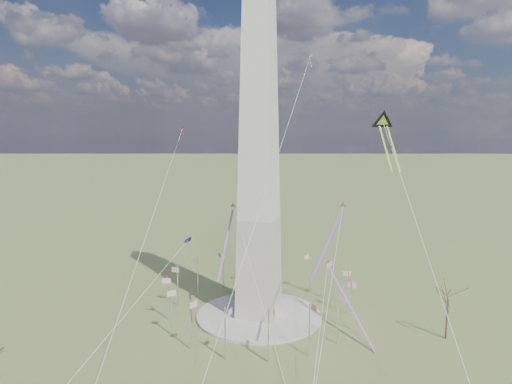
% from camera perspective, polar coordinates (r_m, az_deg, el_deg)
% --- Properties ---
extents(ground, '(2000.00, 2000.00, 0.00)m').
position_cam_1_polar(ground, '(136.56, 0.37, -15.29)').
color(ground, '#526532').
rests_on(ground, ground).
extents(plaza, '(36.00, 36.00, 0.80)m').
position_cam_1_polar(plaza, '(136.40, 0.37, -15.13)').
color(plaza, '#B5AEA6').
rests_on(plaza, ground).
extents(washington_monument, '(15.56, 15.56, 100.00)m').
position_cam_1_polar(washington_monument, '(125.68, 0.39, 5.25)').
color(washington_monument, '#AEA692').
rests_on(washington_monument, plaza).
extents(flagpole_ring, '(54.40, 54.40, 13.00)m').
position_cam_1_polar(flagpole_ring, '(133.86, 0.37, -12.42)').
color(flagpole_ring, white).
rests_on(flagpole_ring, ground).
extents(tree_near, '(9.14, 9.14, 15.99)m').
position_cam_1_polar(tree_near, '(129.11, 22.89, -11.90)').
color(tree_near, '#4D3F2F').
rests_on(tree_near, ground).
extents(kite_delta_black, '(9.17, 18.65, 15.19)m').
position_cam_1_polar(kite_delta_black, '(128.07, 15.66, 8.11)').
color(kite_delta_black, black).
rests_on(kite_delta_black, ground).
extents(kite_diamond_purple, '(2.55, 3.16, 9.22)m').
position_cam_1_polar(kite_diamond_purple, '(138.69, -8.51, -6.38)').
color(kite_diamond_purple, navy).
rests_on(kite_diamond_purple, ground).
extents(kite_streamer_left, '(5.11, 20.57, 14.23)m').
position_cam_1_polar(kite_streamer_left, '(109.09, 9.59, -4.74)').
color(kite_streamer_left, red).
rests_on(kite_streamer_left, ground).
extents(kite_streamer_mid, '(6.14, 23.88, 16.55)m').
position_cam_1_polar(kite_streamer_mid, '(129.06, -3.44, -4.67)').
color(kite_streamer_mid, red).
rests_on(kite_streamer_mid, ground).
extents(kite_streamer_right, '(16.29, 20.23, 16.89)m').
position_cam_1_polar(kite_streamer_right, '(128.69, 10.71, -11.94)').
color(kite_streamer_right, red).
rests_on(kite_streamer_right, ground).
extents(kite_small_red, '(1.26, 1.85, 3.91)m').
position_cam_1_polar(kite_small_red, '(167.91, -9.14, 7.73)').
color(kite_small_red, red).
rests_on(kite_small_red, ground).
extents(kite_small_white, '(1.39, 2.08, 4.46)m').
position_cam_1_polar(kite_small_white, '(166.59, 6.82, 16.35)').
color(kite_small_white, silver).
rests_on(kite_small_white, ground).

